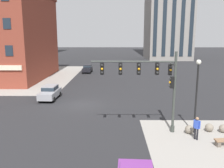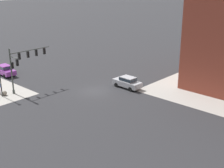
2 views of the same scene
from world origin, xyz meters
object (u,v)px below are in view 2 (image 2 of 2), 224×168
object	(u,v)px
traffic_signal_main	(22,62)
car_cross_westbound	(5,70)
car_cross_eastbound	(194,61)
bollard_sphere_curb_a	(4,93)
car_main_southbound_far	(127,82)

from	to	relation	value
traffic_signal_main	car_cross_westbound	distance (m)	9.59
car_cross_eastbound	car_cross_westbound	bearing A→B (deg)	-37.67
bollard_sphere_curb_a	car_main_southbound_far	distance (m)	17.29
car_cross_westbound	traffic_signal_main	bearing A→B (deg)	77.02
car_main_southbound_far	car_cross_westbound	bearing A→B (deg)	-64.76
car_main_southbound_far	bollard_sphere_curb_a	bearing A→B (deg)	-37.31
car_main_southbound_far	car_cross_eastbound	world-z (taller)	same
traffic_signal_main	car_cross_westbound	size ratio (longest dim) A/B	1.46
traffic_signal_main	bollard_sphere_curb_a	xyz separation A→B (m)	(2.87, -0.47, -3.91)
traffic_signal_main	car_cross_westbound	xyz separation A→B (m)	(-2.02, -8.77, -3.33)
bollard_sphere_curb_a	car_cross_westbound	distance (m)	9.66
bollard_sphere_curb_a	car_cross_eastbound	bearing A→B (deg)	159.08
traffic_signal_main	car_cross_westbound	world-z (taller)	traffic_signal_main
bollard_sphere_curb_a	car_main_southbound_far	bearing A→B (deg)	142.69
car_main_southbound_far	car_cross_westbound	size ratio (longest dim) A/B	0.99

